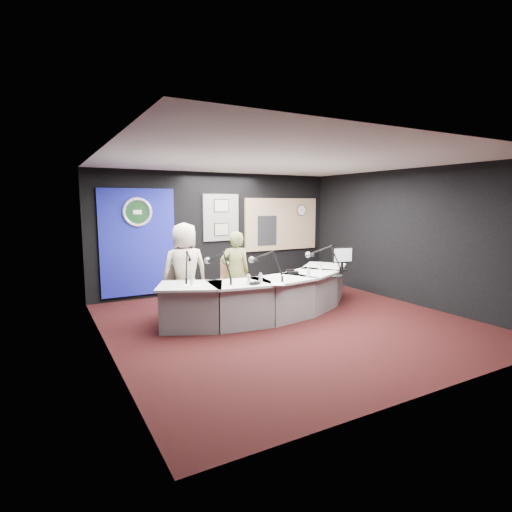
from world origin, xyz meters
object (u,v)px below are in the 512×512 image
armchair_left (185,290)px  armchair_right (235,285)px  broadcast_desk (269,295)px  person_woman (235,272)px  person_man (185,270)px

armchair_left → armchair_right: armchair_right is taller
broadcast_desk → armchair_right: (-0.48, 0.47, 0.16)m
broadcast_desk → person_woman: (-0.48, 0.47, 0.41)m
armchair_left → person_man: (0.00, 0.00, 0.37)m
person_man → armchair_right: bearing=169.4°
broadcast_desk → person_woman: bearing=135.9°
broadcast_desk → armchair_right: 0.69m
broadcast_desk → armchair_right: armchair_right is taller
armchair_right → person_woman: person_woman is taller
armchair_left → broadcast_desk: bearing=-23.6°
armchair_left → armchair_right: size_ratio=0.95×
broadcast_desk → armchair_left: (-1.41, 0.66, 0.13)m
armchair_left → armchair_right: bearing=-10.2°
broadcast_desk → person_man: 1.64m
armchair_left → person_man: 0.37m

